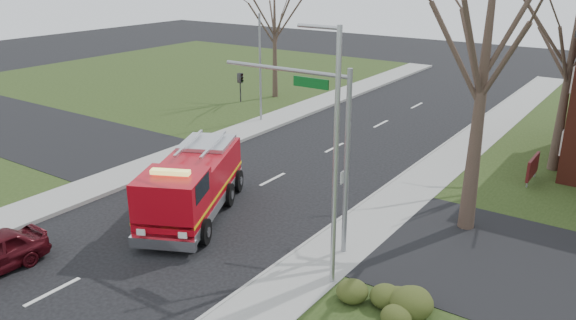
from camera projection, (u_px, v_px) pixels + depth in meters
The scene contains 12 objects.
ground at pixel (185, 224), 22.74m from camera, with size 120.00×120.00×0.00m, color black.
sidewalk_right at pixel (314, 268), 19.38m from camera, with size 2.40×80.00×0.15m, color gray.
sidewalk_left at pixel (89, 189), 26.04m from camera, with size 2.40×80.00×0.15m, color gray.
health_center_sign at pixel (533, 167), 26.48m from camera, with size 0.12×2.00×1.40m.
hedge_corner at pixel (375, 294), 16.94m from camera, with size 2.80×2.00×0.90m, color #283513.
bare_tree_near at pixel (487, 41), 19.79m from camera, with size 6.00×6.00×12.00m.
bare_tree_far at pixel (574, 42), 26.26m from camera, with size 5.25×5.25×10.50m.
bare_tree_left at pixel (275, 25), 41.72m from camera, with size 4.50×4.50×9.00m.
traffic_signal_mast at pixel (315, 124), 19.52m from camera, with size 5.29×0.18×6.80m.
streetlight_pole at pixel (334, 154), 16.99m from camera, with size 1.48×0.16×8.40m.
utility_pole_far at pixel (260, 69), 36.05m from camera, with size 0.14×0.14×7.00m, color gray.
fire_engine at pixel (192, 187), 23.08m from camera, with size 5.28×7.48×2.88m.
Camera 1 is at (15.14, -14.50, 10.09)m, focal length 35.00 mm.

